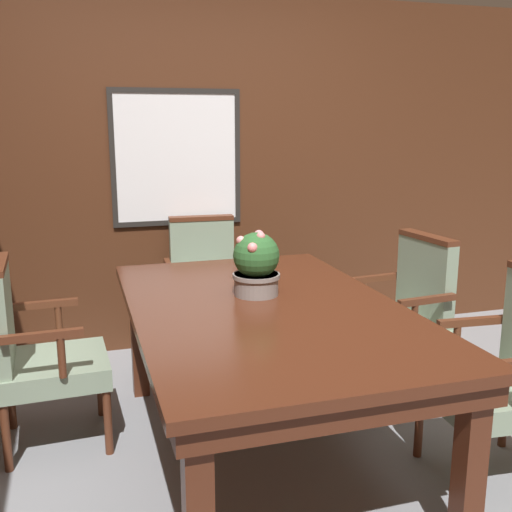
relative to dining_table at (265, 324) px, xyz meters
name	(u,v)px	position (x,y,z in m)	size (l,w,h in m)	color
ground_plane	(299,482)	(0.08, -0.26, -0.68)	(14.00, 14.00, 0.00)	gray
wall_back	(204,175)	(0.08, 1.66, 0.55)	(7.20, 0.08, 2.45)	#4C2816
dining_table	(265,324)	(0.00, 0.00, 0.00)	(1.21, 1.95, 0.77)	#4C2314
chair_head_far	(206,284)	(0.01, 1.38, -0.17)	(0.55, 0.54, 0.96)	#562B19
chair_right_far	(404,313)	(0.99, 0.43, -0.17)	(0.57, 0.57, 0.96)	#562B19
chair_right_near	(510,371)	(1.00, -0.45, -0.17)	(0.56, 0.56, 0.96)	#562B19
chair_left_far	(35,349)	(-1.04, 0.44, -0.17)	(0.54, 0.55, 0.96)	#562B19
potted_plant	(256,264)	(0.01, 0.18, 0.24)	(0.23, 0.23, 0.32)	gray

